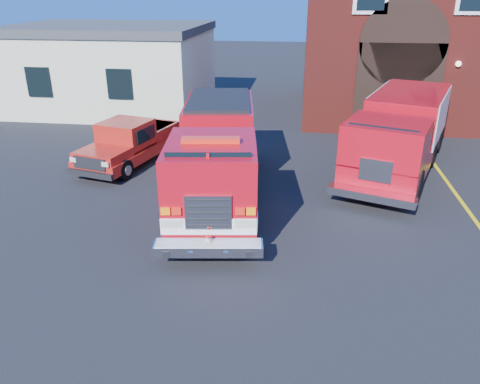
# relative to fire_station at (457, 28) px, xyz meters

# --- Properties ---
(ground) EXTENTS (100.00, 100.00, 0.00)m
(ground) POSITION_rel_fire_station_xyz_m (-8.99, -13.98, -4.25)
(ground) COLOR black
(ground) RESTS_ON ground
(parking_stripe_near) EXTENTS (0.12, 3.00, 0.01)m
(parking_stripe_near) POSITION_rel_fire_station_xyz_m (-2.49, -12.98, -4.25)
(parking_stripe_near) COLOR yellow
(parking_stripe_near) RESTS_ON ground
(parking_stripe_mid) EXTENTS (0.12, 3.00, 0.01)m
(parking_stripe_mid) POSITION_rel_fire_station_xyz_m (-2.49, -9.98, -4.25)
(parking_stripe_mid) COLOR yellow
(parking_stripe_mid) RESTS_ON ground
(parking_stripe_far) EXTENTS (0.12, 3.00, 0.01)m
(parking_stripe_far) POSITION_rel_fire_station_xyz_m (-2.49, -6.98, -4.25)
(parking_stripe_far) COLOR yellow
(parking_stripe_far) RESTS_ON ground
(fire_station) EXTENTS (15.20, 10.20, 8.45)m
(fire_station) POSITION_rel_fire_station_xyz_m (0.00, 0.00, 0.00)
(fire_station) COLOR maroon
(fire_station) RESTS_ON ground
(side_building) EXTENTS (10.20, 8.20, 4.35)m
(side_building) POSITION_rel_fire_station_xyz_m (-17.99, -0.99, -2.05)
(side_building) COLOR beige
(side_building) RESTS_ON ground
(fire_engine) EXTENTS (3.49, 8.88, 2.66)m
(fire_engine) POSITION_rel_fire_station_xyz_m (-10.08, -12.44, -2.87)
(fire_engine) COLOR black
(fire_engine) RESTS_ON ground
(pickup_truck) EXTENTS (2.94, 5.30, 1.64)m
(pickup_truck) POSITION_rel_fire_station_xyz_m (-13.82, -9.90, -3.48)
(pickup_truck) COLOR black
(pickup_truck) RESTS_ON ground
(secondary_truck) EXTENTS (5.03, 8.34, 2.59)m
(secondary_truck) POSITION_rel_fire_station_xyz_m (-4.02, -9.33, -2.84)
(secondary_truck) COLOR black
(secondary_truck) RESTS_ON ground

